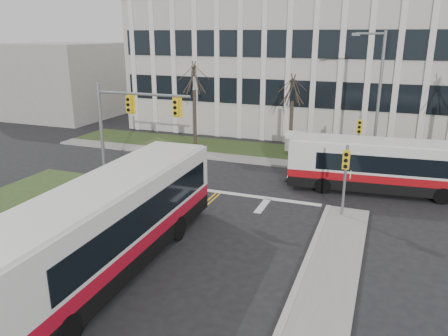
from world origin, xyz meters
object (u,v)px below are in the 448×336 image
streetlight (377,94)px  bus_main (107,229)px  directory_sign (295,142)px  bus_cross (388,168)px

streetlight → bus_main: size_ratio=0.68×
streetlight → bus_main: 20.23m
directory_sign → bus_main: 19.49m
streetlight → bus_cross: streetlight is taller
bus_main → streetlight: bearing=62.6°
streetlight → directory_sign: (-5.53, 1.30, -4.02)m
directory_sign → bus_main: bearing=-99.6°
streetlight → directory_sign: streetlight is taller
bus_main → bus_cross: bus_main is taller
bus_main → bus_cross: 16.67m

